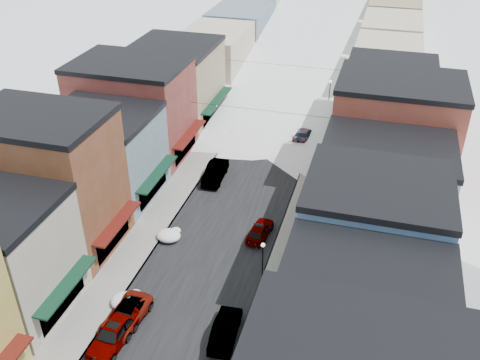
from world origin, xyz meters
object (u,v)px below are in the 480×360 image
Objects in this scene: car_silver_sedan at (113,333)px; car_dark_hatch at (215,172)px; streetlamp_near at (263,258)px; car_white_suv at (125,317)px; car_green_sedan at (225,329)px; trash_can at (262,285)px.

car_dark_hatch reaches higher than car_silver_sedan.
car_silver_sedan is at bearing -93.06° from car_dark_hatch.
car_white_suv is at bearing -141.28° from streetlamp_near.
car_silver_sedan is 7.95m from car_green_sedan.
car_green_sedan is at bearing 23.65° from car_silver_sedan.
streetlamp_near is (8.74, -14.55, 1.81)m from car_dark_hatch.
car_dark_hatch reaches higher than trash_can.
trash_can is at bearing 46.52° from car_silver_sedan.
car_green_sedan is 5.59m from trash_can.
car_silver_sedan is 5.61× the size of trash_can.
car_dark_hatch is at bearing 94.89° from car_white_suv.
car_dark_hatch is at bearing 120.99° from streetlamp_near.
car_white_suv is 1.09× the size of car_green_sedan.
car_green_sedan is (7.53, 0.77, 0.06)m from car_white_suv.
car_silver_sedan is 0.96× the size of car_dark_hatch.
car_white_suv is at bearing -145.35° from trash_can.
car_white_suv is 11.35m from streetlamp_near.
streetlamp_near reaches higher than car_green_sedan.
car_silver_sedan is 23.35m from car_dark_hatch.
car_dark_hatch is 1.11× the size of car_green_sedan.
car_silver_sedan is 1.07× the size of car_green_sedan.
car_silver_sedan is 12.52m from streetlamp_near.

